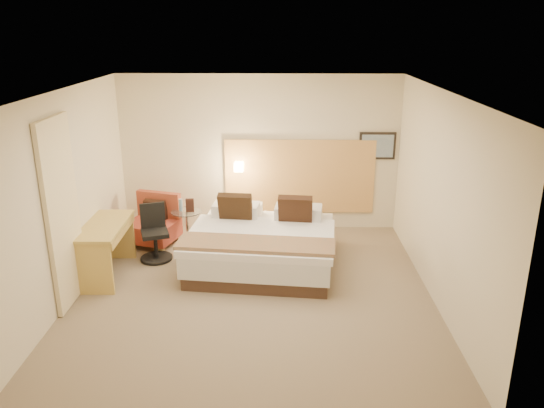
{
  "coord_description": "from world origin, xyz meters",
  "views": [
    {
      "loc": [
        0.38,
        -6.44,
        3.46
      ],
      "look_at": [
        0.25,
        0.45,
        1.12
      ],
      "focal_mm": 35.0,
      "sensor_mm": 36.0,
      "label": 1
    }
  ],
  "objects_px": {
    "desk_chair": "(155,237)",
    "lounge_chair": "(154,224)",
    "desk": "(106,235)",
    "bed": "(263,243)",
    "side_table": "(187,226)"
  },
  "relations": [
    {
      "from": "side_table",
      "to": "desk_chair",
      "type": "xyz_separation_m",
      "value": [
        -0.39,
        -0.62,
        0.04
      ]
    },
    {
      "from": "desk",
      "to": "desk_chair",
      "type": "bearing_deg",
      "value": 46.48
    },
    {
      "from": "desk_chair",
      "to": "side_table",
      "type": "bearing_deg",
      "value": 57.87
    },
    {
      "from": "desk",
      "to": "lounge_chair",
      "type": "bearing_deg",
      "value": 72.64
    },
    {
      "from": "desk_chair",
      "to": "lounge_chair",
      "type": "bearing_deg",
      "value": 104.89
    },
    {
      "from": "bed",
      "to": "lounge_chair",
      "type": "bearing_deg",
      "value": 156.52
    },
    {
      "from": "side_table",
      "to": "desk_chair",
      "type": "bearing_deg",
      "value": -122.13
    },
    {
      "from": "lounge_chair",
      "to": "desk",
      "type": "height_order",
      "value": "lounge_chair"
    },
    {
      "from": "side_table",
      "to": "desk_chair",
      "type": "distance_m",
      "value": 0.74
    },
    {
      "from": "bed",
      "to": "desk",
      "type": "bearing_deg",
      "value": -169.38
    },
    {
      "from": "bed",
      "to": "desk",
      "type": "xyz_separation_m",
      "value": [
        -2.22,
        -0.42,
        0.28
      ]
    },
    {
      "from": "lounge_chair",
      "to": "desk_chair",
      "type": "relative_size",
      "value": 1.09
    },
    {
      "from": "side_table",
      "to": "bed",
      "type": "bearing_deg",
      "value": -31.48
    },
    {
      "from": "lounge_chair",
      "to": "desk_chair",
      "type": "height_order",
      "value": "desk_chair"
    },
    {
      "from": "side_table",
      "to": "desk_chair",
      "type": "relative_size",
      "value": 0.65
    }
  ]
}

